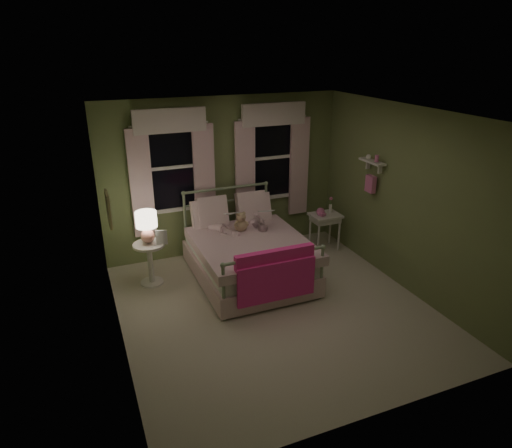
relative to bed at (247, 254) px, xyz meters
name	(u,v)px	position (x,y,z in m)	size (l,w,h in m)	color
room_shell	(277,220)	(0.01, -1.00, 0.92)	(4.20, 4.20, 4.20)	beige
bed	(247,254)	(0.00, 0.00, 0.00)	(1.58, 2.04, 1.18)	white
pink_throw	(276,270)	(0.00, -1.03, 0.23)	(1.10, 0.14, 0.71)	#FF3194
child_left	(220,210)	(-0.28, 0.42, 0.60)	(0.30, 0.20, 0.83)	#F7D1DD
child_right	(254,209)	(0.28, 0.42, 0.55)	(0.35, 0.27, 0.72)	#F7D1DD
book_left	(225,217)	(-0.28, 0.17, 0.58)	(0.20, 0.27, 0.03)	beige
book_right	(260,214)	(0.28, 0.17, 0.54)	(0.20, 0.27, 0.02)	beige
teddy_bear	(241,223)	(0.00, 0.26, 0.41)	(0.24, 0.20, 0.32)	tan
nightstand_left	(150,258)	(-1.40, 0.34, 0.03)	(0.46, 0.46, 0.65)	white
table_lamp	(147,224)	(-1.40, 0.34, 0.57)	(0.31, 0.31, 0.47)	#FDA596
book_nightstand	(156,244)	(-1.30, 0.26, 0.27)	(0.16, 0.22, 0.02)	beige
nightstand_right	(325,220)	(1.59, 0.42, 0.17)	(0.50, 0.40, 0.64)	white
pink_toy	(321,212)	(1.49, 0.42, 0.32)	(0.14, 0.19, 0.14)	pink
bud_vase	(331,205)	(1.71, 0.47, 0.41)	(0.06, 0.06, 0.28)	white
window_left	(172,163)	(-0.84, 1.03, 1.24)	(1.34, 0.13, 1.96)	black
window_right	(273,154)	(0.86, 1.03, 1.24)	(1.34, 0.13, 1.96)	black
wall_shelf	(371,173)	(1.91, -0.29, 1.14)	(0.15, 0.50, 0.60)	white
framed_picture	(109,210)	(-1.93, -0.40, 1.12)	(0.03, 0.32, 0.42)	beige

